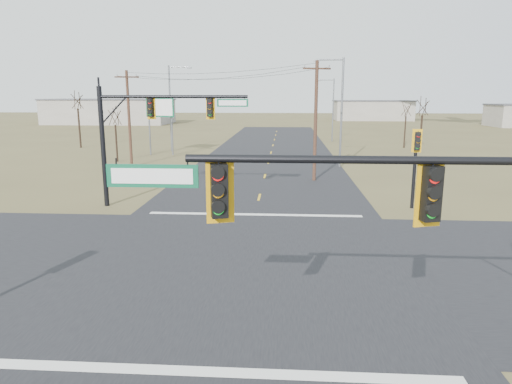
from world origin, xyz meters
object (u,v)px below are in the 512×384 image
mast_arm_near (424,214)px  utility_pole_near (316,119)px  mast_arm_far (151,121)px  utility_pole_far (129,117)px  streetlight_c (172,104)px  streetlight_a (339,107)px  bare_tree_b (77,100)px  pedestal_signal_ne (416,152)px  bare_tree_a (115,116)px  highway_sign (160,115)px  streetlight_b (332,107)px  bare_tree_c (423,106)px  bare_tree_d (406,109)px

mast_arm_near → utility_pole_near: bearing=74.6°
mast_arm_far → utility_pole_far: (-6.63, 15.47, -0.54)m
mast_arm_far → streetlight_c: size_ratio=0.88×
streetlight_a → bare_tree_b: 34.39m
pedestal_signal_ne → streetlight_c: bearing=144.0°
pedestal_signal_ne → streetlight_c: size_ratio=0.47×
pedestal_signal_ne → utility_pole_far: bearing=162.2°
bare_tree_a → utility_pole_far: bearing=-50.7°
bare_tree_a → bare_tree_b: bearing=127.6°
mast_arm_near → utility_pole_far: bearing=101.0°
pedestal_signal_ne → streetlight_a: 16.15m
highway_sign → utility_pole_far: bearing=-80.3°
highway_sign → streetlight_c: streetlight_c is taller
streetlight_b → bare_tree_b: streetlight_b is taller
pedestal_signal_ne → streetlight_a: bearing=116.1°
streetlight_c → bare_tree_a: streetlight_c is taller
mast_arm_near → streetlight_a: size_ratio=1.04×
streetlight_c → bare_tree_a: 9.95m
streetlight_b → streetlight_a: bearing=-91.0°
utility_pole_far → bare_tree_b: size_ratio=1.17×
pedestal_signal_ne → streetlight_b: (-1.00, 40.55, 1.61)m
bare_tree_b → utility_pole_far: bearing=-52.1°
bare_tree_c → bare_tree_d: bare_tree_c is taller
bare_tree_c → bare_tree_d: 4.16m
mast_arm_far → streetlight_b: bearing=83.5°
mast_arm_far → bare_tree_b: 35.78m
mast_arm_near → highway_sign: bearing=95.4°
bare_tree_a → bare_tree_c: bearing=17.8°
utility_pole_near → highway_sign: 21.91m
bare_tree_a → bare_tree_d: size_ratio=0.96×
streetlight_a → bare_tree_a: (-21.92, 2.30, -0.96)m
streetlight_c → bare_tree_a: size_ratio=1.72×
bare_tree_a → bare_tree_c: 34.79m
streetlight_a → bare_tree_d: (10.35, 16.94, -0.68)m
pedestal_signal_ne → utility_pole_near: 10.40m
pedestal_signal_ne → bare_tree_b: size_ratio=0.62×
mast_arm_far → bare_tree_a: (-9.15, 18.54, -0.54)m
pedestal_signal_ne → bare_tree_b: 45.51m
utility_pole_far → bare_tree_c: utility_pole_far is taller
utility_pole_far → streetlight_a: 19.45m
streetlight_c → streetlight_a: bearing=-34.8°
pedestal_signal_ne → highway_sign: size_ratio=0.74×
mast_arm_near → streetlight_a: 34.27m
mast_arm_near → streetlight_c: (-16.15, 45.72, 1.22)m
pedestal_signal_ne → bare_tree_a: 30.59m
streetlight_c → mast_arm_far: bearing=-81.3°
utility_pole_far → streetlight_c: bearing=85.3°
bare_tree_c → utility_pole_far: bearing=-155.9°
streetlight_b → streetlight_c: 24.09m
highway_sign → bare_tree_b: (-12.41, 6.64, 1.59)m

